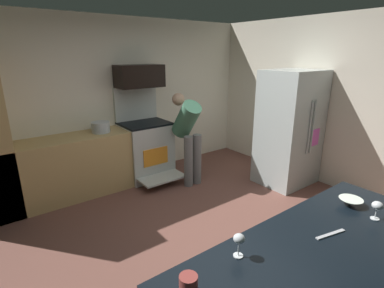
{
  "coord_description": "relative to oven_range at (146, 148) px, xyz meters",
  "views": [
    {
      "loc": [
        -1.89,
        -2.25,
        2.05
      ],
      "look_at": [
        0.03,
        0.3,
        1.05
      ],
      "focal_mm": 27.37,
      "sensor_mm": 36.0,
      "label": 1
    }
  ],
  "objects": [
    {
      "name": "ground_plane",
      "position": [
        -0.3,
        -1.97,
        -0.52
      ],
      "size": [
        5.2,
        4.8,
        0.02
      ],
      "primitive_type": "cube",
      "color": "brown"
    },
    {
      "name": "wall_back",
      "position": [
        -0.3,
        0.37,
        0.79
      ],
      "size": [
        5.2,
        0.12,
        2.6
      ],
      "primitive_type": "cube",
      "color": "silver",
      "rests_on": "ground"
    },
    {
      "name": "wall_right",
      "position": [
        2.24,
        -1.97,
        0.79
      ],
      "size": [
        0.12,
        4.8,
        2.6
      ],
      "primitive_type": "cube",
      "color": "silver",
      "rests_on": "ground"
    },
    {
      "name": "lower_cabinet_run",
      "position": [
        -1.2,
        0.01,
        -0.06
      ],
      "size": [
        2.4,
        0.6,
        0.9
      ],
      "primitive_type": "cube",
      "color": "tan",
      "rests_on": "ground"
    },
    {
      "name": "oven_range",
      "position": [
        0.0,
        0.0,
        0.0
      ],
      "size": [
        0.76,
        1.01,
        1.51
      ],
      "color": "beige",
      "rests_on": "ground"
    },
    {
      "name": "microwave",
      "position": [
        0.0,
        0.09,
        1.18
      ],
      "size": [
        0.74,
        0.38,
        0.35
      ],
      "primitive_type": "cube",
      "color": "black",
      "rests_on": "oven_range"
    },
    {
      "name": "refrigerator",
      "position": [
        1.73,
        -1.56,
        0.39
      ],
      "size": [
        0.87,
        0.74,
        1.8
      ],
      "color": "#B7C2C0",
      "rests_on": "ground"
    },
    {
      "name": "person_cook",
      "position": [
        0.44,
        -0.61,
        0.34
      ],
      "size": [
        0.31,
        0.61,
        1.44
      ],
      "color": "slate",
      "rests_on": "ground"
    },
    {
      "name": "mixing_bowl_small",
      "position": [
        0.04,
        -3.32,
        0.42
      ],
      "size": [
        0.18,
        0.18,
        0.05
      ],
      "primitive_type": "cone",
      "rotation": [
        3.14,
        0.0,
        0.0
      ],
      "color": "white",
      "rests_on": "counter_island"
    },
    {
      "name": "wine_glass_near",
      "position": [
        -1.1,
        -3.22,
        0.5
      ],
      "size": [
        0.07,
        0.07,
        0.15
      ],
      "color": "silver",
      "rests_on": "counter_island"
    },
    {
      "name": "wine_glass_mid",
      "position": [
        -0.02,
        -3.53,
        0.49
      ],
      "size": [
        0.08,
        0.08,
        0.14
      ],
      "color": "silver",
      "rests_on": "counter_island"
    },
    {
      "name": "mug_coffee",
      "position": [
        -1.5,
        -3.27,
        0.44
      ],
      "size": [
        0.09,
        0.09,
        0.1
      ],
      "primitive_type": "cylinder",
      "color": "brown",
      "rests_on": "counter_island"
    },
    {
      "name": "knife_chef",
      "position": [
        -0.46,
        -3.44,
        0.4
      ],
      "size": [
        0.24,
        0.08,
        0.01
      ],
      "primitive_type": "cube",
      "rotation": [
        0.0,
        0.0,
        2.92
      ],
      "color": "#B7BABF",
      "rests_on": "counter_island"
    },
    {
      "name": "stock_pot",
      "position": [
        -0.73,
        0.01,
        0.47
      ],
      "size": [
        0.27,
        0.27,
        0.16
      ],
      "primitive_type": "cylinder",
      "color": "#AFB7BD",
      "rests_on": "lower_cabinet_run"
    }
  ]
}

